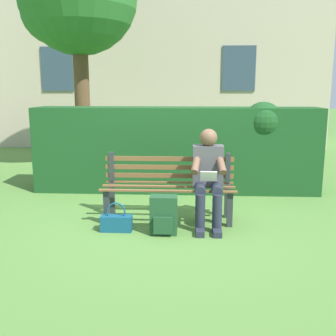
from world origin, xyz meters
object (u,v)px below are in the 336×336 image
Objects in this scene: park_bench at (169,186)px; handbag at (116,222)px; person_seated at (208,175)px; backpack at (164,215)px.

park_bench is 4.54× the size of handbag.
backpack is (0.53, 0.36, -0.42)m from person_seated.
park_bench is at bearing -140.35° from handbag.
handbag is at bearing 15.96° from person_seated.
handbag is at bearing -4.69° from backpack.
park_bench is 3.71× the size of backpack.
person_seated is (-0.50, 0.18, 0.19)m from park_bench.
person_seated reaches higher than park_bench.
park_bench is 1.42× the size of person_seated.
person_seated is at bearing -164.04° from handbag.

